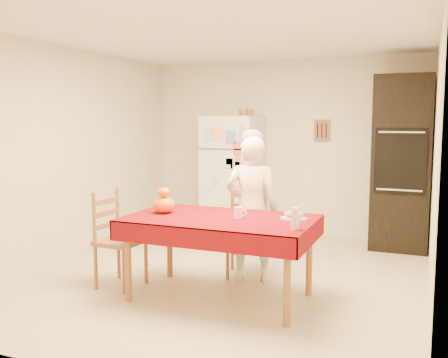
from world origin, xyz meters
The scene contains 17 objects.
floor centered at (0.00, 0.00, 0.00)m, with size 4.50×4.50×0.00m, color #C4AE8E.
room_shell centered at (0.00, 0.00, 1.62)m, with size 4.02×4.52×2.51m.
refrigerator centered at (-0.65, 1.88, 0.85)m, with size 0.75×0.74×1.70m.
oven_cabinet centered at (1.63, 1.93, 1.10)m, with size 0.70×0.62×2.20m.
dining_table centered at (0.21, -0.63, 0.69)m, with size 1.70×1.00×0.76m.
chair_far centered at (0.20, 0.17, 0.51)m, with size 0.50×0.49×0.95m.
chair_left centered at (-0.89, -0.68, 0.51)m, with size 0.42×0.44×0.95m.
seated_woman centered at (0.31, -0.03, 0.75)m, with size 0.54×0.36×1.49m, color white.
coffee_mug centered at (0.38, -0.60, 0.81)m, with size 0.08×0.08×0.10m, color white.
pumpkin_lower centered at (-0.36, -0.63, 0.84)m, with size 0.21×0.21×0.16m, color #D65C05.
pumpkin_upper centered at (-0.36, -0.63, 0.96)m, with size 0.12×0.12×0.09m, color #DF4C05.
wine_glass centered at (0.97, -0.86, 0.85)m, with size 0.07×0.07×0.18m, color silver.
bread_plate centered at (0.86, -0.48, 0.77)m, with size 0.24×0.24×0.02m, color silver.
bread_loaf centered at (0.86, -0.48, 0.81)m, with size 0.18×0.10×0.06m, color #A27E50.
spice_jar_left centered at (-0.54, 1.93, 1.75)m, with size 0.05×0.05×0.10m, color #98541B.
spice_jar_mid centered at (-0.45, 1.93, 1.75)m, with size 0.05×0.05×0.10m, color #944B1B.
spice_jar_right centered at (-0.38, 1.93, 1.75)m, with size 0.05×0.05×0.10m, color #945A1A.
Camera 1 is at (1.95, -4.74, 1.64)m, focal length 40.00 mm.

